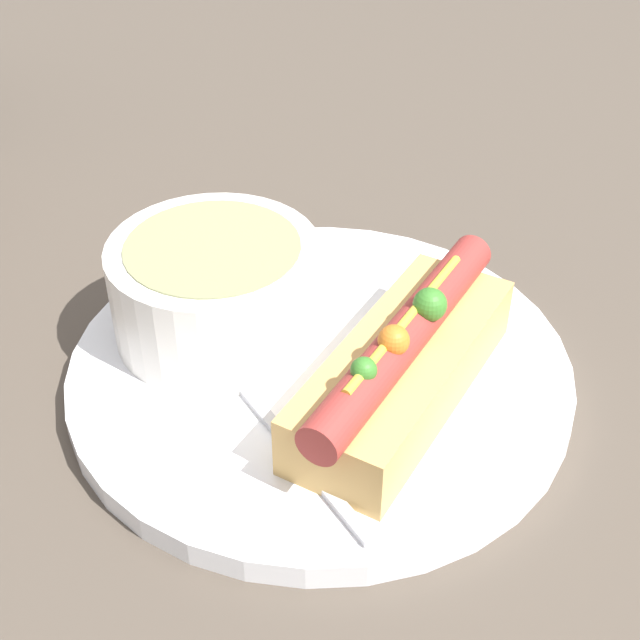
{
  "coord_description": "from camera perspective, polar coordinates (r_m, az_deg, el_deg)",
  "views": [
    {
      "loc": [
        -0.35,
        -0.16,
        0.34
      ],
      "look_at": [
        0.0,
        0.0,
        0.04
      ],
      "focal_mm": 50.0,
      "sensor_mm": 36.0,
      "label": 1
    }
  ],
  "objects": [
    {
      "name": "ground_plane",
      "position": [
        0.52,
        -0.0,
        -3.83
      ],
      "size": [
        4.0,
        4.0,
        0.0
      ],
      "primitive_type": "plane",
      "color": "#4C4238"
    },
    {
      "name": "dinner_plate",
      "position": [
        0.51,
        -0.0,
        -3.22
      ],
      "size": [
        0.29,
        0.29,
        0.01
      ],
      "color": "white",
      "rests_on": "ground_plane"
    },
    {
      "name": "hot_dog",
      "position": [
        0.47,
        5.34,
        -2.79
      ],
      "size": [
        0.18,
        0.07,
        0.06
      ],
      "rotation": [
        0.0,
        0.0,
        -0.09
      ],
      "color": "tan",
      "rests_on": "dinner_plate"
    },
    {
      "name": "soup_bowl",
      "position": [
        0.51,
        -6.51,
        2.43
      ],
      "size": [
        0.12,
        0.12,
        0.06
      ],
      "color": "silver",
      "rests_on": "dinner_plate"
    },
    {
      "name": "spoon",
      "position": [
        0.49,
        -5.13,
        -3.98
      ],
      "size": [
        0.1,
        0.15,
        0.01
      ],
      "rotation": [
        0.0,
        0.0,
        1.0
      ],
      "color": "#B7B7BC",
      "rests_on": "dinner_plate"
    }
  ]
}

